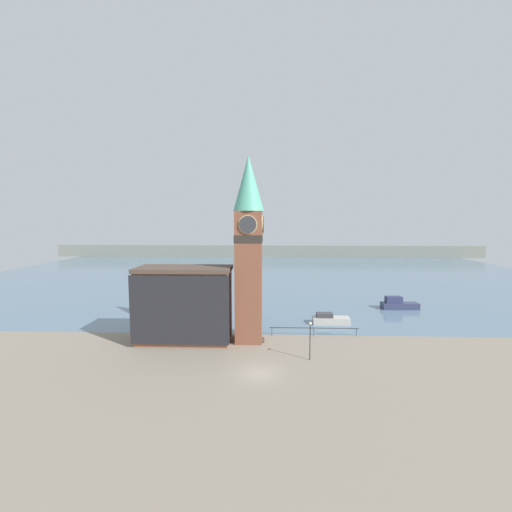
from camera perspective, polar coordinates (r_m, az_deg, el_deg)
The scene contains 10 objects.
ground_plane at distance 36.30m, azimuth 0.45°, elevation -18.96°, with size 160.00×160.00×0.00m, color gray.
water at distance 105.86m, azimuth 1.64°, elevation -2.43°, with size 160.00×120.00×0.00m.
far_shoreline at distance 145.32m, azimuth 1.80°, elevation 0.82°, with size 180.00×3.00×5.00m.
pier_railing at distance 47.12m, azimuth 9.63°, elevation -11.86°, with size 11.79×0.08×1.09m.
clock_tower at distance 42.50m, azimuth -1.22°, elevation 1.96°, with size 3.80×3.80×23.18m.
pier_building at distance 44.38m, azimuth -11.83°, elevation -7.89°, with size 11.89×5.53×9.52m.
boat_near at distance 52.87m, azimuth 12.22°, elevation -10.32°, with size 5.42×2.01×1.62m.
boat_far at distance 64.98m, azimuth 22.64°, elevation -7.43°, with size 6.30×2.12×2.20m.
mooring_bollard_near at distance 44.23m, azimuth 1.26°, elevation -13.71°, with size 0.30×0.30×0.78m.
lamp_post at distance 38.77m, azimuth 9.01°, elevation -12.68°, with size 0.32×0.32×4.28m.
Camera 1 is at (0.99, -32.93, 15.22)m, focal length 24.00 mm.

